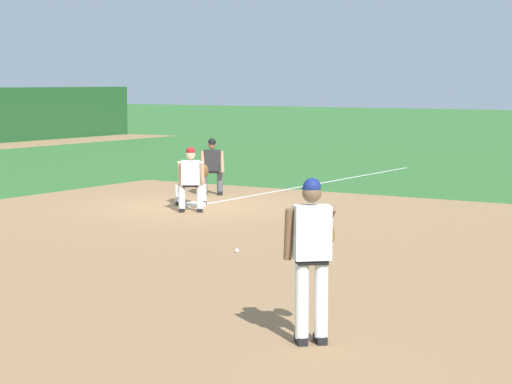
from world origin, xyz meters
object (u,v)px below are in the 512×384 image
at_px(first_base_bag, 194,205).
at_px(first_baseman, 192,174).
at_px(baserunner, 191,177).
at_px(umpire, 212,164).
at_px(pitcher, 312,250).
at_px(baseball, 237,251).

xyz_separation_m(first_base_bag, first_baseman, (0.18, 0.20, 0.69)).
height_order(baserunner, umpire, same).
bearing_deg(baserunner, first_base_bag, 31.20).
height_order(first_base_bag, pitcher, pitcher).
relative_size(baseball, baserunner, 0.05).
distance_m(first_baseman, umpire, 2.12).
bearing_deg(first_baseman, umpire, 21.58).
height_order(first_baseman, umpire, umpire).
xyz_separation_m(first_baseman, baserunner, (-1.05, -0.73, 0.06)).
distance_m(baserunner, umpire, 3.37).
bearing_deg(pitcher, first_baseman, 41.87).
relative_size(pitcher, umpire, 1.27).
bearing_deg(pitcher, umpire, 39.00).
bearing_deg(baseball, first_baseman, 42.40).
xyz_separation_m(pitcher, first_baseman, (9.41, 8.43, -0.33)).
bearing_deg(baserunner, pitcher, -137.33).
bearing_deg(first_base_bag, umpire, 24.54).
height_order(first_base_bag, first_baseman, first_baseman).
bearing_deg(first_base_bag, baserunner, -148.80).
relative_size(pitcher, baserunner, 1.27).
bearing_deg(pitcher, baserunner, 42.67).
distance_m(first_base_bag, baseball, 6.40).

